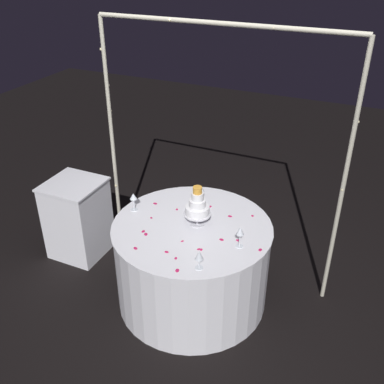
{
  "coord_description": "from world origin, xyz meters",
  "views": [
    {
      "loc": [
        1.23,
        -2.71,
        2.81
      ],
      "look_at": [
        0.0,
        0.0,
        1.09
      ],
      "focal_mm": 41.69,
      "sensor_mm": 36.0,
      "label": 1
    }
  ],
  "objects_px": {
    "wine_glass_1": "(201,190)",
    "tiered_cake": "(197,206)",
    "wine_glass_3": "(199,256)",
    "side_table": "(78,218)",
    "decorative_arch": "(218,122)",
    "wine_glass_2": "(240,232)",
    "main_table": "(192,263)",
    "wine_glass_0": "(133,197)"
  },
  "relations": [
    {
      "from": "side_table",
      "to": "wine_glass_1",
      "type": "relative_size",
      "value": 4.85
    },
    {
      "from": "wine_glass_3",
      "to": "wine_glass_2",
      "type": "bearing_deg",
      "value": 63.64
    },
    {
      "from": "decorative_arch",
      "to": "wine_glass_2",
      "type": "height_order",
      "value": "decorative_arch"
    },
    {
      "from": "decorative_arch",
      "to": "main_table",
      "type": "height_order",
      "value": "decorative_arch"
    },
    {
      "from": "side_table",
      "to": "wine_glass_1",
      "type": "xyz_separation_m",
      "value": [
        1.22,
        0.21,
        0.5
      ]
    },
    {
      "from": "main_table",
      "to": "wine_glass_2",
      "type": "xyz_separation_m",
      "value": [
        0.44,
        -0.1,
        0.52
      ]
    },
    {
      "from": "side_table",
      "to": "wine_glass_3",
      "type": "xyz_separation_m",
      "value": [
        1.57,
        -0.62,
        0.48
      ]
    },
    {
      "from": "wine_glass_1",
      "to": "wine_glass_0",
      "type": "bearing_deg",
      "value": -142.61
    },
    {
      "from": "decorative_arch",
      "to": "main_table",
      "type": "xyz_separation_m",
      "value": [
        -0.0,
        -0.51,
        -1.1
      ]
    },
    {
      "from": "decorative_arch",
      "to": "wine_glass_1",
      "type": "height_order",
      "value": "decorative_arch"
    },
    {
      "from": "decorative_arch",
      "to": "wine_glass_2",
      "type": "xyz_separation_m",
      "value": [
        0.44,
        -0.61,
        -0.58
      ]
    },
    {
      "from": "wine_glass_0",
      "to": "wine_glass_3",
      "type": "xyz_separation_m",
      "value": [
        0.81,
        -0.48,
        -0.02
      ]
    },
    {
      "from": "main_table",
      "to": "decorative_arch",
      "type": "bearing_deg",
      "value": 90.0
    },
    {
      "from": "wine_glass_1",
      "to": "wine_glass_2",
      "type": "relative_size",
      "value": 0.9
    },
    {
      "from": "wine_glass_1",
      "to": "tiered_cake",
      "type": "bearing_deg",
      "value": -71.06
    },
    {
      "from": "main_table",
      "to": "side_table",
      "type": "bearing_deg",
      "value": 173.02
    },
    {
      "from": "tiered_cake",
      "to": "wine_glass_3",
      "type": "distance_m",
      "value": 0.55
    },
    {
      "from": "decorative_arch",
      "to": "wine_glass_3",
      "type": "bearing_deg",
      "value": -74.81
    },
    {
      "from": "decorative_arch",
      "to": "wine_glass_3",
      "type": "height_order",
      "value": "decorative_arch"
    },
    {
      "from": "tiered_cake",
      "to": "side_table",
      "type": "bearing_deg",
      "value": 174.82
    },
    {
      "from": "decorative_arch",
      "to": "wine_glass_0",
      "type": "bearing_deg",
      "value": -138.55
    },
    {
      "from": "wine_glass_2",
      "to": "wine_glass_3",
      "type": "distance_m",
      "value": 0.4
    },
    {
      "from": "wine_glass_0",
      "to": "wine_glass_1",
      "type": "height_order",
      "value": "same"
    },
    {
      "from": "main_table",
      "to": "wine_glass_3",
      "type": "relative_size",
      "value": 8.71
    },
    {
      "from": "decorative_arch",
      "to": "wine_glass_3",
      "type": "distance_m",
      "value": 1.17
    },
    {
      "from": "tiered_cake",
      "to": "wine_glass_0",
      "type": "distance_m",
      "value": 0.58
    },
    {
      "from": "side_table",
      "to": "wine_glass_2",
      "type": "bearing_deg",
      "value": -8.54
    },
    {
      "from": "tiered_cake",
      "to": "wine_glass_0",
      "type": "bearing_deg",
      "value": -178.1
    },
    {
      "from": "tiered_cake",
      "to": "wine_glass_2",
      "type": "distance_m",
      "value": 0.43
    },
    {
      "from": "wine_glass_3",
      "to": "side_table",
      "type": "bearing_deg",
      "value": 158.52
    },
    {
      "from": "wine_glass_0",
      "to": "wine_glass_1",
      "type": "relative_size",
      "value": 1.0
    },
    {
      "from": "main_table",
      "to": "side_table",
      "type": "xyz_separation_m",
      "value": [
        -1.31,
        0.16,
        0.01
      ]
    },
    {
      "from": "main_table",
      "to": "tiered_cake",
      "type": "height_order",
      "value": "tiered_cake"
    },
    {
      "from": "decorative_arch",
      "to": "wine_glass_0",
      "type": "distance_m",
      "value": 0.94
    },
    {
      "from": "main_table",
      "to": "tiered_cake",
      "type": "relative_size",
      "value": 3.76
    },
    {
      "from": "tiered_cake",
      "to": "wine_glass_2",
      "type": "height_order",
      "value": "tiered_cake"
    },
    {
      "from": "side_table",
      "to": "wine_glass_0",
      "type": "height_order",
      "value": "wine_glass_0"
    },
    {
      "from": "side_table",
      "to": "wine_glass_0",
      "type": "xyz_separation_m",
      "value": [
        0.76,
        -0.14,
        0.5
      ]
    },
    {
      "from": "wine_glass_2",
      "to": "tiered_cake",
      "type": "bearing_deg",
      "value": 160.99
    },
    {
      "from": "main_table",
      "to": "wine_glass_0",
      "type": "bearing_deg",
      "value": 177.97
    },
    {
      "from": "wine_glass_1",
      "to": "wine_glass_2",
      "type": "xyz_separation_m",
      "value": [
        0.52,
        -0.48,
        0.01
      ]
    },
    {
      "from": "wine_glass_3",
      "to": "tiered_cake",
      "type": "bearing_deg",
      "value": 115.09
    }
  ]
}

